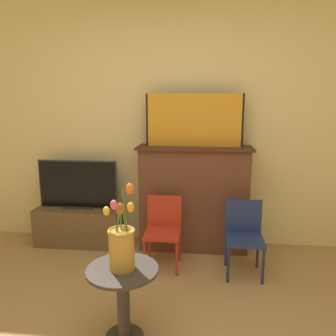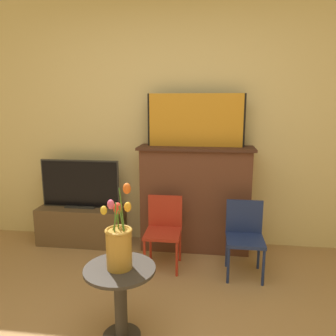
# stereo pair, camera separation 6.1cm
# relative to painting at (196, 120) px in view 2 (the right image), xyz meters

# --- Properties ---
(wall_back) EXTENTS (8.00, 0.06, 2.70)m
(wall_back) POSITION_rel_painting_xyz_m (-0.21, 0.19, 0.01)
(wall_back) COLOR beige
(wall_back) RESTS_ON ground
(fireplace_mantel) EXTENTS (1.16, 0.37, 1.08)m
(fireplace_mantel) POSITION_rel_painting_xyz_m (0.01, -0.01, -0.79)
(fireplace_mantel) COLOR brown
(fireplace_mantel) RESTS_ON ground
(painting) EXTENTS (0.96, 0.03, 0.52)m
(painting) POSITION_rel_painting_xyz_m (0.00, 0.00, 0.00)
(painting) COLOR black
(painting) RESTS_ON fireplace_mantel
(tv_stand) EXTENTS (0.91, 0.36, 0.40)m
(tv_stand) POSITION_rel_painting_xyz_m (-1.22, -0.04, -1.14)
(tv_stand) COLOR brown
(tv_stand) RESTS_ON ground
(tv_monitor) EXTENTS (0.85, 0.12, 0.52)m
(tv_monitor) POSITION_rel_painting_xyz_m (-1.22, -0.03, -0.69)
(tv_monitor) COLOR #2D2D2D
(tv_monitor) RESTS_ON tv_stand
(chair_red) EXTENTS (0.32, 0.32, 0.65)m
(chair_red) POSITION_rel_painting_xyz_m (-0.26, -0.42, -0.96)
(chair_red) COLOR #B22D1E
(chair_red) RESTS_ON ground
(chair_blue) EXTENTS (0.32, 0.32, 0.65)m
(chair_blue) POSITION_rel_painting_xyz_m (0.47, -0.48, -0.96)
(chair_blue) COLOR navy
(chair_blue) RESTS_ON ground
(side_table) EXTENTS (0.45, 0.45, 0.50)m
(side_table) POSITION_rel_painting_xyz_m (-0.39, -1.44, -1.01)
(side_table) COLOR #332D28
(side_table) RESTS_ON ground
(vase_tulips) EXTENTS (0.20, 0.21, 0.55)m
(vase_tulips) POSITION_rel_painting_xyz_m (-0.39, -1.44, -0.68)
(vase_tulips) COLOR #B78433
(vase_tulips) RESTS_ON side_table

